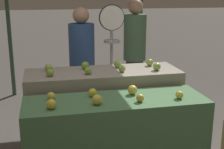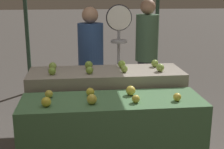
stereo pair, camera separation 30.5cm
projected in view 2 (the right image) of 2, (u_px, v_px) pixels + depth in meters
The scene contains 20 objects.
display_counter_front at pixel (112, 143), 2.91m from camera, with size 1.65×0.55×0.87m, color #4C7A4C.
display_counter_back at pixel (106, 113), 3.47m from camera, with size 1.65×0.55×0.99m, color gray.
apple_front_0 at pixel (46, 102), 2.61m from camera, with size 0.08×0.08×0.08m, color gold.
apple_front_1 at pixel (92, 99), 2.67m from camera, with size 0.09×0.09×0.09m, color gold.
apple_front_2 at pixel (136, 99), 2.70m from camera, with size 0.07×0.07×0.07m, color gold.
apple_front_3 at pixel (177, 97), 2.75m from camera, with size 0.07×0.07×0.07m, color yellow.
apple_front_4 at pixel (49, 94), 2.83m from camera, with size 0.07×0.07×0.07m, color gold.
apple_front_5 at pixel (90, 92), 2.88m from camera, with size 0.08×0.08×0.08m, color gold.
apple_front_6 at pixel (131, 91), 2.90m from camera, with size 0.09×0.09×0.09m, color yellow.
apple_back_0 at pixel (52, 71), 3.17m from camera, with size 0.08×0.08×0.08m, color #7AA338.
apple_back_1 at pixel (90, 70), 3.21m from camera, with size 0.08×0.08×0.08m, color #7AA338.
apple_back_2 at pixel (124, 69), 3.26m from camera, with size 0.07×0.07×0.07m, color #8EB247.
apple_back_3 at pixel (160, 68), 3.30m from camera, with size 0.08×0.08×0.08m, color #8EB247.
apple_back_4 at pixel (53, 66), 3.37m from camera, with size 0.08×0.08×0.08m, color #8EB247.
apple_back_5 at pixel (89, 65), 3.41m from camera, with size 0.09×0.09×0.09m, color #7AA338.
apple_back_6 at pixel (122, 64), 3.46m from camera, with size 0.08×0.08×0.08m, color #84AD3D.
apple_back_7 at pixel (155, 63), 3.51m from camera, with size 0.08×0.08×0.08m, color #8EB247.
produce_scale at pixel (119, 41), 3.81m from camera, with size 0.31×0.20×1.66m.
person_vendor_at_scale at pixel (91, 59), 4.17m from camera, with size 0.41×0.41×1.62m.
person_customer_left at pixel (147, 47), 4.70m from camera, with size 0.42×0.42×1.70m.
Camera 2 is at (-0.30, -2.63, 1.81)m, focal length 50.00 mm.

